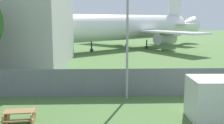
# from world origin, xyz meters

# --- Properties ---
(perimeter_fence) EXTENTS (56.07, 0.07, 2.01)m
(perimeter_fence) POSITION_xyz_m (-0.00, 10.55, 1.00)
(perimeter_fence) COLOR slate
(perimeter_fence) RESTS_ON ground
(airplane) EXTENTS (33.37, 26.98, 13.23)m
(airplane) POSITION_xyz_m (4.38, 42.55, 3.94)
(airplane) COLOR white
(airplane) RESTS_ON ground
(picnic_bench_near_cabin) EXTENTS (1.71, 1.56, 0.76)m
(picnic_bench_near_cabin) POSITION_xyz_m (-5.68, 5.57, 0.47)
(picnic_bench_near_cabin) COLOR olive
(picnic_bench_near_cabin) RESTS_ON ground
(light_mast) EXTENTS (0.44, 0.44, 9.02)m
(light_mast) POSITION_xyz_m (0.33, 9.83, 5.41)
(light_mast) COLOR #99999E
(light_mast) RESTS_ON ground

